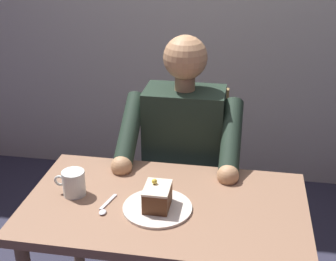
{
  "coord_description": "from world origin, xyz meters",
  "views": [
    {
      "loc": [
        -0.26,
        1.44,
        1.68
      ],
      "look_at": [
        0.01,
        -0.1,
        0.96
      ],
      "focal_mm": 49.98,
      "sensor_mm": 36.0,
      "label": 1
    }
  ],
  "objects_px": {
    "dessert_spoon": "(105,207)",
    "seated_person": "(181,165)",
    "chair": "(186,171)",
    "cake_slice": "(157,197)",
    "dining_table": "(165,225)",
    "coffee_cup": "(73,183)"
  },
  "relations": [
    {
      "from": "seated_person",
      "to": "coffee_cup",
      "type": "height_order",
      "value": "seated_person"
    },
    {
      "from": "seated_person",
      "to": "coffee_cup",
      "type": "bearing_deg",
      "value": 50.21
    },
    {
      "from": "coffee_cup",
      "to": "dessert_spoon",
      "type": "distance_m",
      "value": 0.17
    },
    {
      "from": "dining_table",
      "to": "dessert_spoon",
      "type": "xyz_separation_m",
      "value": [
        0.21,
        0.07,
        0.1
      ]
    },
    {
      "from": "chair",
      "to": "cake_slice",
      "type": "height_order",
      "value": "chair"
    },
    {
      "from": "dessert_spoon",
      "to": "seated_person",
      "type": "bearing_deg",
      "value": -112.81
    },
    {
      "from": "chair",
      "to": "dessert_spoon",
      "type": "bearing_deg",
      "value": 72.78
    },
    {
      "from": "seated_person",
      "to": "dessert_spoon",
      "type": "distance_m",
      "value": 0.54
    },
    {
      "from": "dining_table",
      "to": "chair",
      "type": "relative_size",
      "value": 1.14
    },
    {
      "from": "chair",
      "to": "dining_table",
      "type": "bearing_deg",
      "value": 90.0
    },
    {
      "from": "seated_person",
      "to": "cake_slice",
      "type": "relative_size",
      "value": 10.16
    },
    {
      "from": "dining_table",
      "to": "cake_slice",
      "type": "distance_m",
      "value": 0.16
    },
    {
      "from": "chair",
      "to": "cake_slice",
      "type": "bearing_deg",
      "value": 88.2
    },
    {
      "from": "chair",
      "to": "coffee_cup",
      "type": "xyz_separation_m",
      "value": [
        0.35,
        0.6,
        0.25
      ]
    },
    {
      "from": "dessert_spoon",
      "to": "cake_slice",
      "type": "bearing_deg",
      "value": -171.27
    },
    {
      "from": "coffee_cup",
      "to": "dessert_spoon",
      "type": "bearing_deg",
      "value": 153.4
    },
    {
      "from": "cake_slice",
      "to": "dessert_spoon",
      "type": "distance_m",
      "value": 0.2
    },
    {
      "from": "cake_slice",
      "to": "dessert_spoon",
      "type": "height_order",
      "value": "cake_slice"
    },
    {
      "from": "seated_person",
      "to": "cake_slice",
      "type": "height_order",
      "value": "seated_person"
    },
    {
      "from": "seated_person",
      "to": "dessert_spoon",
      "type": "height_order",
      "value": "seated_person"
    },
    {
      "from": "dining_table",
      "to": "dessert_spoon",
      "type": "bearing_deg",
      "value": 19.07
    },
    {
      "from": "dining_table",
      "to": "cake_slice",
      "type": "bearing_deg",
      "value": 64.85
    }
  ]
}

